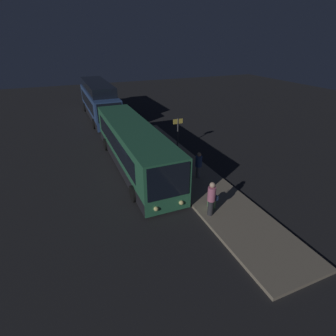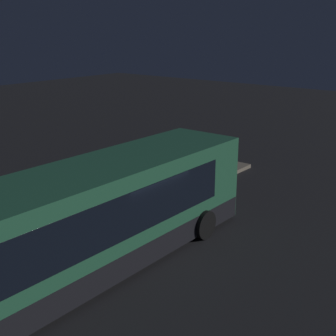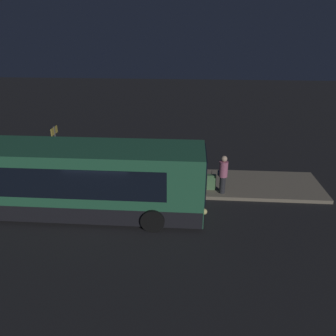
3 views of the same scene
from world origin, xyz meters
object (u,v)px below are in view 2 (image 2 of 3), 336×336
passenger_boarding (181,166)px  suitcase (167,182)px  bus_lead (75,228)px  passenger_waiting (91,184)px

passenger_boarding → suitcase: size_ratio=1.90×
passenger_boarding → bus_lead: bearing=179.9°
passenger_boarding → passenger_waiting: bearing=145.7°
passenger_boarding → suitcase: passenger_boarding is taller
bus_lead → passenger_boarding: (7.12, 1.88, -0.30)m
passenger_boarding → passenger_waiting: (-3.69, 1.31, -0.09)m
bus_lead → suitcase: (6.63, 2.23, -0.93)m
passenger_waiting → suitcase: (3.20, -0.95, -0.54)m
suitcase → bus_lead: bearing=-161.4°
bus_lead → passenger_boarding: bearing=14.8°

